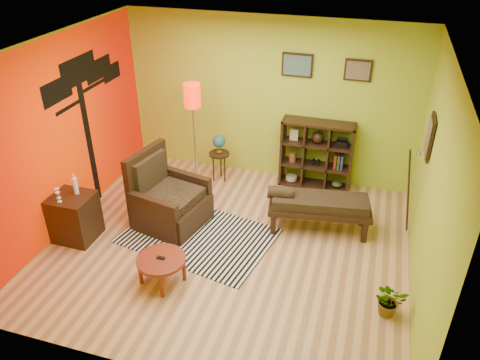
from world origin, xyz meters
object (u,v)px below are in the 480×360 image
(coffee_table, at_px, (161,262))
(bench, at_px, (317,204))
(globe_table, at_px, (219,146))
(armchair, at_px, (168,202))
(cube_shelf, at_px, (317,155))
(floor_lamp, at_px, (193,105))
(potted_plant, at_px, (389,303))
(side_cabinet, at_px, (74,217))

(coffee_table, relative_size, bench, 0.40)
(coffee_table, height_order, globe_table, globe_table)
(armchair, bearing_deg, cube_shelf, 40.95)
(armchair, xyz_separation_m, floor_lamp, (0.04, 1.09, 1.16))
(floor_lamp, height_order, potted_plant, floor_lamp)
(coffee_table, xyz_separation_m, bench, (1.71, 1.73, 0.11))
(armchair, relative_size, bench, 0.74)
(globe_table, bearing_deg, bench, -28.00)
(coffee_table, relative_size, floor_lamp, 0.34)
(globe_table, distance_m, potted_plant, 3.87)
(side_cabinet, xyz_separation_m, cube_shelf, (3.11, 2.49, 0.24))
(coffee_table, height_order, cube_shelf, cube_shelf)
(coffee_table, bearing_deg, potted_plant, 5.68)
(floor_lamp, bearing_deg, globe_table, 50.07)
(cube_shelf, xyz_separation_m, potted_plant, (1.31, -2.72, -0.44))
(coffee_table, xyz_separation_m, globe_table, (-0.16, 2.72, 0.33))
(bench, relative_size, potted_plant, 3.73)
(cube_shelf, bearing_deg, globe_table, -170.36)
(armchair, xyz_separation_m, bench, (2.20, 0.45, 0.10))
(floor_lamp, height_order, globe_table, floor_lamp)
(cube_shelf, bearing_deg, coffee_table, -116.51)
(floor_lamp, distance_m, globe_table, 0.97)
(coffee_table, relative_size, potted_plant, 1.49)
(floor_lamp, xyz_separation_m, cube_shelf, (1.95, 0.64, -0.91))
(armchair, height_order, potted_plant, armchair)
(globe_table, relative_size, potted_plant, 2.07)
(side_cabinet, bearing_deg, coffee_table, -17.66)
(side_cabinet, height_order, potted_plant, side_cabinet)
(side_cabinet, bearing_deg, floor_lamp, 57.85)
(bench, bearing_deg, side_cabinet, -159.92)
(cube_shelf, relative_size, potted_plant, 2.87)
(armchair, bearing_deg, coffee_table, -68.90)
(coffee_table, relative_size, globe_table, 0.72)
(floor_lamp, distance_m, bench, 2.49)
(bench, bearing_deg, armchair, -168.32)
(cube_shelf, distance_m, potted_plant, 3.05)
(floor_lamp, distance_m, potted_plant, 4.10)
(cube_shelf, relative_size, bench, 0.77)
(armchair, height_order, globe_table, armchair)
(floor_lamp, xyz_separation_m, potted_plant, (3.27, -2.08, -1.34))
(side_cabinet, relative_size, cube_shelf, 0.85)
(bench, xyz_separation_m, potted_plant, (1.11, -1.45, -0.28))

